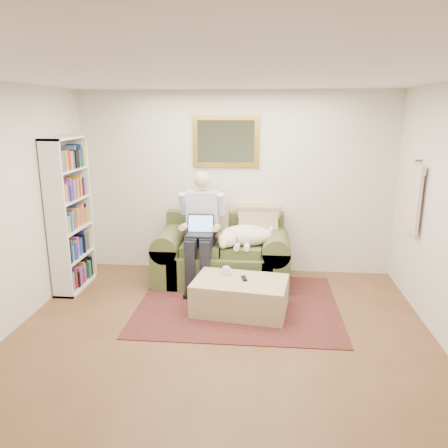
% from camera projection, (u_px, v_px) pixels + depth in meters
% --- Properties ---
extents(room_shell, '(4.51, 5.00, 2.61)m').
position_uv_depth(room_shell, '(219.00, 219.00, 4.21)').
color(room_shell, brown).
rests_on(room_shell, ground).
extents(rug, '(2.44, 1.96, 0.01)m').
position_uv_depth(rug, '(238.00, 304.00, 5.37)').
color(rug, '#2F1F13').
rests_on(rug, room_shell).
extents(sofa, '(1.82, 0.93, 1.09)m').
position_uv_depth(sofa, '(223.00, 259.00, 6.06)').
color(sofa, '#474926').
rests_on(sofa, room_shell).
extents(seated_man, '(0.60, 0.86, 1.53)m').
position_uv_depth(seated_man, '(201.00, 231.00, 5.81)').
color(seated_man, '#8C9FD8').
rests_on(seated_man, sofa).
extents(laptop, '(0.35, 0.28, 0.26)m').
position_uv_depth(laptop, '(200.00, 229.00, 5.73)').
color(laptop, black).
rests_on(laptop, seated_man).
extents(sleeping_dog, '(0.75, 0.47, 0.28)m').
position_uv_depth(sleeping_dog, '(246.00, 235.00, 5.84)').
color(sleeping_dog, white).
rests_on(sleeping_dog, sofa).
extents(ottoman, '(1.16, 0.83, 0.39)m').
position_uv_depth(ottoman, '(240.00, 296.00, 5.15)').
color(ottoman, tan).
rests_on(ottoman, room_shell).
extents(coffee_mug, '(0.08, 0.08, 0.10)m').
position_uv_depth(coffee_mug, '(226.00, 271.00, 5.26)').
color(coffee_mug, white).
rests_on(coffee_mug, ottoman).
extents(tv_remote, '(0.08, 0.16, 0.02)m').
position_uv_depth(tv_remote, '(244.00, 278.00, 5.13)').
color(tv_remote, black).
rests_on(tv_remote, ottoman).
extents(bookshelf, '(0.28, 0.80, 2.00)m').
position_uv_depth(bookshelf, '(70.00, 215.00, 5.68)').
color(bookshelf, white).
rests_on(bookshelf, room_shell).
extents(wall_mirror, '(0.94, 0.04, 0.72)m').
position_uv_depth(wall_mirror, '(226.00, 141.00, 6.11)').
color(wall_mirror, gold).
rests_on(wall_mirror, room_shell).
extents(hanging_shirt, '(0.06, 0.52, 0.90)m').
position_uv_depth(hanging_shirt, '(413.00, 194.00, 5.19)').
color(hanging_shirt, beige).
rests_on(hanging_shirt, room_shell).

